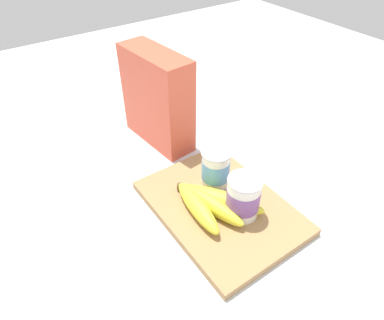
{
  "coord_description": "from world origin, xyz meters",
  "views": [
    {
      "loc": [
        0.38,
        -0.33,
        0.55
      ],
      "look_at": [
        -0.11,
        0.0,
        0.07
      ],
      "focal_mm": 32.13,
      "sensor_mm": 36.0,
      "label": 1
    }
  ],
  "objects_px": {
    "banana_bunch": "(210,202)",
    "cereal_box": "(157,99)",
    "cutting_board": "(220,207)",
    "yogurt_cup_front": "(216,168)",
    "yogurt_cup_back": "(243,197)"
  },
  "relations": [
    {
      "from": "cereal_box",
      "to": "yogurt_cup_back",
      "type": "distance_m",
      "value": 0.35
    },
    {
      "from": "yogurt_cup_back",
      "to": "banana_bunch",
      "type": "height_order",
      "value": "yogurt_cup_back"
    },
    {
      "from": "yogurt_cup_back",
      "to": "cutting_board",
      "type": "bearing_deg",
      "value": -154.76
    },
    {
      "from": "yogurt_cup_front",
      "to": "banana_bunch",
      "type": "distance_m",
      "value": 0.08
    },
    {
      "from": "cereal_box",
      "to": "yogurt_cup_back",
      "type": "relative_size",
      "value": 2.65
    },
    {
      "from": "yogurt_cup_back",
      "to": "banana_bunch",
      "type": "bearing_deg",
      "value": -135.95
    },
    {
      "from": "cereal_box",
      "to": "yogurt_cup_front",
      "type": "xyz_separation_m",
      "value": [
        0.24,
        -0.0,
        -0.06
      ]
    },
    {
      "from": "cereal_box",
      "to": "yogurt_cup_front",
      "type": "relative_size",
      "value": 2.64
    },
    {
      "from": "banana_bunch",
      "to": "cereal_box",
      "type": "bearing_deg",
      "value": 169.58
    },
    {
      "from": "cutting_board",
      "to": "yogurt_cup_back",
      "type": "xyz_separation_m",
      "value": [
        0.04,
        0.02,
        0.05
      ]
    },
    {
      "from": "cutting_board",
      "to": "cereal_box",
      "type": "height_order",
      "value": "cereal_box"
    },
    {
      "from": "cereal_box",
      "to": "banana_bunch",
      "type": "height_order",
      "value": "cereal_box"
    },
    {
      "from": "yogurt_cup_front",
      "to": "yogurt_cup_back",
      "type": "bearing_deg",
      "value": -4.94
    },
    {
      "from": "yogurt_cup_front",
      "to": "yogurt_cup_back",
      "type": "distance_m",
      "value": 0.1
    },
    {
      "from": "cutting_board",
      "to": "yogurt_cup_front",
      "type": "xyz_separation_m",
      "value": [
        -0.06,
        0.03,
        0.05
      ]
    }
  ]
}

